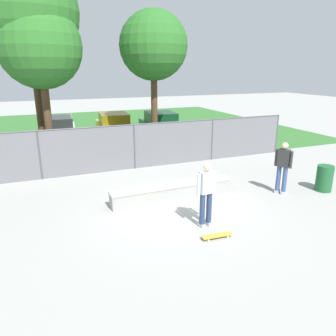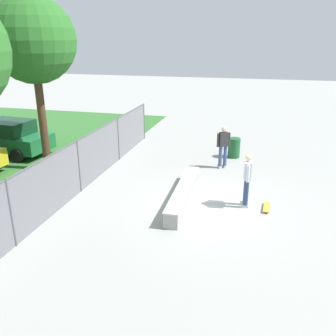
{
  "view_description": "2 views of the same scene",
  "coord_description": "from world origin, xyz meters",
  "px_view_note": "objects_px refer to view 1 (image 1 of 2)",
  "views": [
    {
      "loc": [
        -3.72,
        -8.4,
        4.15
      ],
      "look_at": [
        0.12,
        1.01,
        1.01
      ],
      "focal_mm": 34.25,
      "sensor_mm": 36.0,
      "label": 1
    },
    {
      "loc": [
        -11.04,
        -1.61,
        5.36
      ],
      "look_at": [
        -0.11,
        1.18,
        1.25
      ],
      "focal_mm": 38.73,
      "sensor_mm": 36.0,
      "label": 2
    }
  ],
  "objects_px": {
    "skateboard": "(217,236)",
    "car_yellow": "(114,127)",
    "skateboarder": "(206,192)",
    "tree_mid": "(154,46)",
    "tree_near_right": "(40,47)",
    "car_green": "(160,125)",
    "concrete_ledge": "(172,192)",
    "tree_near_left": "(28,12)",
    "bystander": "(283,166)",
    "trash_bin": "(324,178)",
    "car_white": "(58,132)"
  },
  "relations": [
    {
      "from": "tree_near_left",
      "to": "car_green",
      "type": "relative_size",
      "value": 1.93
    },
    {
      "from": "skateboard",
      "to": "car_yellow",
      "type": "xyz_separation_m",
      "value": [
        0.3,
        12.65,
        0.77
      ]
    },
    {
      "from": "skateboarder",
      "to": "car_white",
      "type": "height_order",
      "value": "skateboarder"
    },
    {
      "from": "skateboard",
      "to": "tree_mid",
      "type": "bearing_deg",
      "value": 79.96
    },
    {
      "from": "skateboarder",
      "to": "bystander",
      "type": "xyz_separation_m",
      "value": [
        3.59,
        1.16,
        0.0
      ]
    },
    {
      "from": "car_green",
      "to": "bystander",
      "type": "xyz_separation_m",
      "value": [
        0.58,
        -10.18,
        0.17
      ]
    },
    {
      "from": "car_green",
      "to": "trash_bin",
      "type": "bearing_deg",
      "value": -78.26
    },
    {
      "from": "bystander",
      "to": "concrete_ledge",
      "type": "bearing_deg",
      "value": 165.73
    },
    {
      "from": "car_white",
      "to": "car_yellow",
      "type": "distance_m",
      "value": 3.24
    },
    {
      "from": "tree_mid",
      "to": "car_white",
      "type": "relative_size",
      "value": 1.58
    },
    {
      "from": "tree_near_right",
      "to": "car_green",
      "type": "height_order",
      "value": "tree_near_right"
    },
    {
      "from": "concrete_ledge",
      "to": "tree_mid",
      "type": "height_order",
      "value": "tree_mid"
    },
    {
      "from": "car_green",
      "to": "bystander",
      "type": "distance_m",
      "value": 10.2
    },
    {
      "from": "skateboarder",
      "to": "trash_bin",
      "type": "height_order",
      "value": "skateboarder"
    },
    {
      "from": "tree_near_right",
      "to": "trash_bin",
      "type": "relative_size",
      "value": 7.26
    },
    {
      "from": "tree_near_right",
      "to": "car_yellow",
      "type": "relative_size",
      "value": 1.54
    },
    {
      "from": "tree_mid",
      "to": "car_yellow",
      "type": "height_order",
      "value": "tree_mid"
    },
    {
      "from": "car_green",
      "to": "skateboard",
      "type": "bearing_deg",
      "value": -104.22
    },
    {
      "from": "skateboard",
      "to": "car_green",
      "type": "bearing_deg",
      "value": 75.78
    },
    {
      "from": "skateboarder",
      "to": "tree_near_right",
      "type": "distance_m",
      "value": 9.3
    },
    {
      "from": "tree_near_left",
      "to": "tree_near_right",
      "type": "height_order",
      "value": "tree_near_left"
    },
    {
      "from": "tree_near_right",
      "to": "bystander",
      "type": "height_order",
      "value": "tree_near_right"
    },
    {
      "from": "concrete_ledge",
      "to": "car_yellow",
      "type": "height_order",
      "value": "car_yellow"
    },
    {
      "from": "tree_near_left",
      "to": "tree_mid",
      "type": "relative_size",
      "value": 1.22
    },
    {
      "from": "skateboarder",
      "to": "skateboard",
      "type": "xyz_separation_m",
      "value": [
        -0.05,
        -0.71,
        -0.94
      ]
    },
    {
      "from": "tree_near_right",
      "to": "car_white",
      "type": "xyz_separation_m",
      "value": [
        0.59,
        3.95,
        -4.14
      ]
    },
    {
      "from": "skateboarder",
      "to": "trash_bin",
      "type": "bearing_deg",
      "value": 8.8
    },
    {
      "from": "concrete_ledge",
      "to": "trash_bin",
      "type": "distance_m",
      "value": 5.45
    },
    {
      "from": "skateboarder",
      "to": "bystander",
      "type": "bearing_deg",
      "value": 17.89
    },
    {
      "from": "concrete_ledge",
      "to": "tree_near_left",
      "type": "xyz_separation_m",
      "value": [
        -3.74,
        6.12,
        6.08
      ]
    },
    {
      "from": "tree_near_right",
      "to": "tree_mid",
      "type": "distance_m",
      "value": 5.17
    },
    {
      "from": "skateboarder",
      "to": "skateboard",
      "type": "bearing_deg",
      "value": -93.66
    },
    {
      "from": "skateboarder",
      "to": "car_green",
      "type": "height_order",
      "value": "skateboarder"
    },
    {
      "from": "tree_near_left",
      "to": "tree_mid",
      "type": "xyz_separation_m",
      "value": [
        5.39,
        0.15,
        -1.14
      ]
    },
    {
      "from": "concrete_ledge",
      "to": "bystander",
      "type": "height_order",
      "value": "bystander"
    },
    {
      "from": "car_yellow",
      "to": "car_white",
      "type": "bearing_deg",
      "value": -173.31
    },
    {
      "from": "car_green",
      "to": "car_white",
      "type": "bearing_deg",
      "value": 177.87
    },
    {
      "from": "skateboard",
      "to": "car_yellow",
      "type": "relative_size",
      "value": 0.19
    },
    {
      "from": "tree_mid",
      "to": "skateboarder",
      "type": "bearing_deg",
      "value": -100.58
    },
    {
      "from": "skateboarder",
      "to": "bystander",
      "type": "distance_m",
      "value": 3.77
    },
    {
      "from": "car_green",
      "to": "tree_near_left",
      "type": "bearing_deg",
      "value": -155.44
    },
    {
      "from": "skateboard",
      "to": "car_green",
      "type": "xyz_separation_m",
      "value": [
        3.05,
        12.05,
        0.77
      ]
    },
    {
      "from": "skateboard",
      "to": "tree_near_left",
      "type": "height_order",
      "value": "tree_near_left"
    },
    {
      "from": "concrete_ledge",
      "to": "tree_near_right",
      "type": "distance_m",
      "value": 8.04
    },
    {
      "from": "car_white",
      "to": "trash_bin",
      "type": "height_order",
      "value": "car_white"
    },
    {
      "from": "skateboarder",
      "to": "tree_near_left",
      "type": "distance_m",
      "value": 10.52
    },
    {
      "from": "skateboard",
      "to": "tree_near_left",
      "type": "relative_size",
      "value": 0.1
    },
    {
      "from": "concrete_ledge",
      "to": "skateboard",
      "type": "distance_m",
      "value": 2.81
    },
    {
      "from": "skateboard",
      "to": "bystander",
      "type": "xyz_separation_m",
      "value": [
        3.64,
        1.87,
        0.94
      ]
    },
    {
      "from": "skateboard",
      "to": "car_yellow",
      "type": "distance_m",
      "value": 12.67
    }
  ]
}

